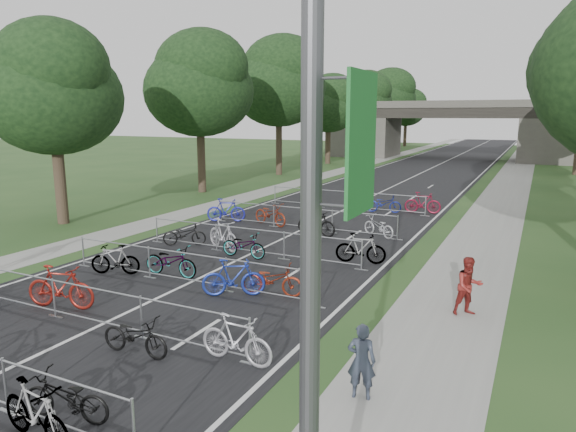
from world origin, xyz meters
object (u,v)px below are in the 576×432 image
pedestrian_a (361,362)px  pedestrian_b (469,287)px  overpass_bridge (453,130)px  lamppost (314,253)px

pedestrian_a → pedestrian_b: (1.30, 5.34, 0.05)m
overpass_bridge → pedestrian_b: 53.44m
pedestrian_a → pedestrian_b: size_ratio=0.93×
overpass_bridge → pedestrian_a: overpass_bridge is taller
lamppost → pedestrian_b: lamppost is taller
lamppost → pedestrian_a: lamppost is taller
overpass_bridge → lamppost: (8.33, -63.00, 0.75)m
overpass_bridge → pedestrian_a: size_ratio=20.36×
lamppost → pedestrian_b: 10.88m
pedestrian_a → overpass_bridge: bearing=-93.1°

